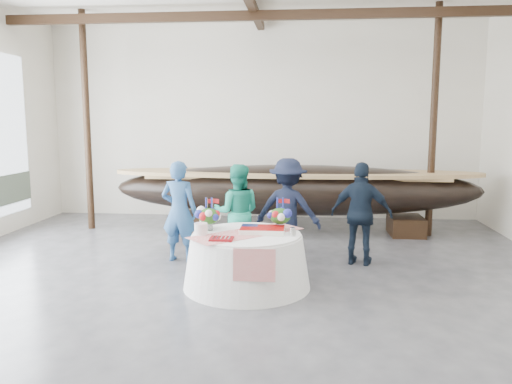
{
  "coord_description": "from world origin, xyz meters",
  "views": [
    {
      "loc": [
        0.95,
        -5.77,
        2.29
      ],
      "look_at": [
        0.21,
        2.28,
        1.13
      ],
      "focal_mm": 35.0,
      "sensor_mm": 36.0,
      "label": 1
    }
  ],
  "objects": [
    {
      "name": "floor",
      "position": [
        0.0,
        0.0,
        0.0
      ],
      "size": [
        10.0,
        12.0,
        0.01
      ],
      "primitive_type": "cube",
      "color": "#3D3D42",
      "rests_on": "ground"
    },
    {
      "name": "wall_back",
      "position": [
        0.0,
        6.0,
        2.25
      ],
      "size": [
        10.0,
        0.02,
        4.5
      ],
      "primitive_type": "cube",
      "color": "silver",
      "rests_on": "ground"
    },
    {
      "name": "longboat_display",
      "position": [
        0.83,
        4.3,
        0.89
      ],
      "size": [
        7.44,
        1.49,
        1.4
      ],
      "color": "black",
      "rests_on": "ground"
    },
    {
      "name": "banquet_table",
      "position": [
        0.21,
        0.88,
        0.38
      ],
      "size": [
        1.76,
        1.76,
        0.76
      ],
      "color": "white",
      "rests_on": "ground"
    },
    {
      "name": "tabletop_items",
      "position": [
        0.15,
        1.02,
        0.9
      ],
      "size": [
        1.56,
        1.51,
        0.4
      ],
      "color": "#B61214",
      "rests_on": "banquet_table"
    },
    {
      "name": "guest_woman_blue",
      "position": [
        -1.02,
        2.05,
        0.83
      ],
      "size": [
        0.65,
        0.48,
        1.65
      ],
      "primitive_type": "imported",
      "rotation": [
        0.0,
        0.0,
        3.0
      ],
      "color": "#295183",
      "rests_on": "ground"
    },
    {
      "name": "guest_woman_teal",
      "position": [
        -0.09,
        2.19,
        0.79
      ],
      "size": [
        0.81,
        0.65,
        1.59
      ],
      "primitive_type": "imported",
      "rotation": [
        0.0,
        0.0,
        3.21
      ],
      "color": "#1D977B",
      "rests_on": "ground"
    },
    {
      "name": "guest_man_left",
      "position": [
        0.74,
        2.3,
        0.84
      ],
      "size": [
        1.18,
        0.81,
        1.68
      ],
      "primitive_type": "imported",
      "rotation": [
        0.0,
        0.0,
        2.96
      ],
      "color": "black",
      "rests_on": "ground"
    },
    {
      "name": "guest_man_right",
      "position": [
        1.91,
        2.11,
        0.82
      ],
      "size": [
        1.03,
        0.64,
        1.64
      ],
      "primitive_type": "imported",
      "rotation": [
        0.0,
        0.0,
        2.87
      ],
      "color": "black",
      "rests_on": "ground"
    }
  ]
}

